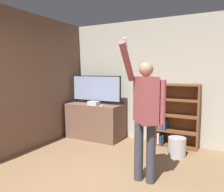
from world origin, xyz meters
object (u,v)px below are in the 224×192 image
(television, at_px, (96,89))
(waste_bin, at_px, (177,147))
(bookshelf, at_px, (171,117))
(person, at_px, (145,111))
(game_console, at_px, (94,103))

(television, distance_m, waste_bin, 2.20)
(bookshelf, distance_m, person, 1.75)
(waste_bin, bearing_deg, person, -100.85)
(television, bearing_deg, game_console, -71.65)
(television, relative_size, person, 0.63)
(person, bearing_deg, bookshelf, 139.17)
(game_console, bearing_deg, television, 108.35)
(person, relative_size, waste_bin, 5.80)
(bookshelf, relative_size, waste_bin, 3.79)
(waste_bin, bearing_deg, television, 170.87)
(game_console, relative_size, bookshelf, 0.18)
(television, relative_size, game_console, 5.45)
(bookshelf, distance_m, waste_bin, 0.73)
(bookshelf, height_order, person, person)
(television, height_order, person, person)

